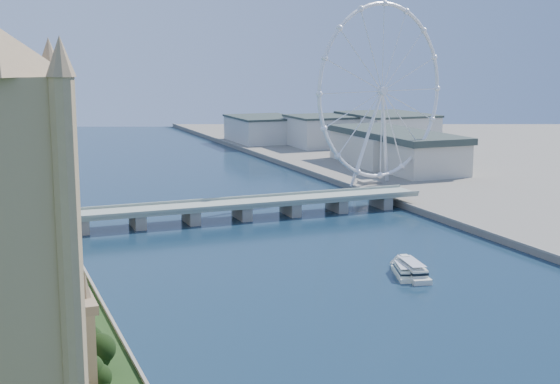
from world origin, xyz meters
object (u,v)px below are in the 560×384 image
tour_boat_near (403,276)px  victoria_tower (9,242)px  london_eye (382,92)px  tour_boat_far (411,276)px

tour_boat_near → victoria_tower: bearing=-126.3°
london_eye → tour_boat_near: london_eye is taller
london_eye → tour_boat_far: 223.04m
victoria_tower → london_eye: 393.99m
victoria_tower → tour_boat_far: size_ratio=3.52×
london_eye → tour_boat_far: london_eye is taller
victoria_tower → tour_boat_far: bearing=33.3°
victoria_tower → tour_boat_far: 203.85m
london_eye → tour_boat_far: bearing=-115.3°
tour_boat_far → victoria_tower: bearing=-135.6°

